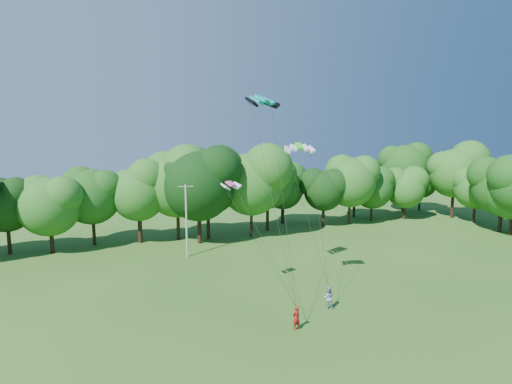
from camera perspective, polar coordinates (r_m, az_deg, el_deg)
name	(u,v)px	position (r m, az deg, el deg)	size (l,w,h in m)	color
ground	(362,381)	(25.81, 14.95, -24.69)	(160.00, 160.00, 0.00)	#2B5216
utility_pole	(186,220)	(46.62, -9.92, -3.98)	(1.67, 0.45, 8.47)	#AAA9A2
kite_flyer_left	(296,318)	(30.20, 5.75, -17.43)	(0.66, 0.43, 1.80)	#AB1916
kite_flyer_right	(328,297)	(33.91, 10.31, -14.60)	(0.89, 0.69, 1.82)	#92A2CB
kite_teal	(262,98)	(35.71, 0.84, 13.22)	(3.47, 2.41, 0.77)	#059F93
kite_green	(299,146)	(33.76, 6.17, 6.54)	(2.70, 1.74, 0.59)	#2EDA20
kite_pink	(231,184)	(33.32, -3.64, 1.19)	(1.89, 1.31, 0.41)	#F945A0
tree_back_center	(198,175)	(51.73, -8.23, 2.44)	(9.93, 9.93, 14.44)	#342814
tree_back_east	(355,181)	(71.26, 13.95, 1.51)	(6.90, 6.90, 10.04)	#341D15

